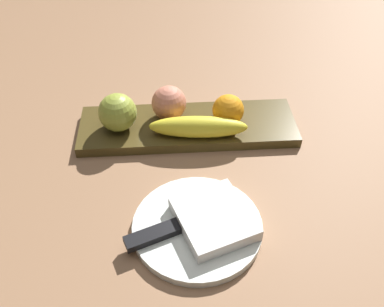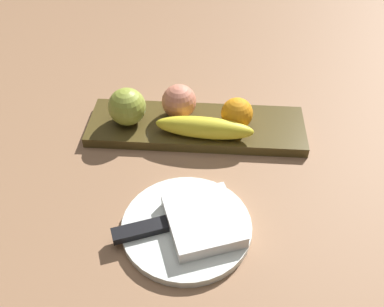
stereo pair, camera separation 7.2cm
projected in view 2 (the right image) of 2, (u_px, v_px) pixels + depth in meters
name	position (u px, v px, depth m)	size (l,w,h in m)	color
ground_plane	(201.00, 119.00, 0.87)	(2.40, 2.40, 0.00)	#93694A
fruit_tray	(196.00, 126.00, 0.83)	(0.42, 0.13, 0.02)	#4C3E1C
apple	(127.00, 107.00, 0.81)	(0.07, 0.07, 0.07)	#92A139
banana	(204.00, 128.00, 0.78)	(0.18, 0.04, 0.04)	yellow
orange_near_apple	(237.00, 113.00, 0.80)	(0.06, 0.06, 0.06)	orange
peach	(179.00, 102.00, 0.82)	(0.07, 0.07, 0.07)	#D37A60
dinner_plate	(187.00, 227.00, 0.66)	(0.20, 0.20, 0.01)	white
folded_napkin	(203.00, 220.00, 0.65)	(0.10, 0.12, 0.02)	white
knife	(152.00, 228.00, 0.64)	(0.18, 0.09, 0.01)	silver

